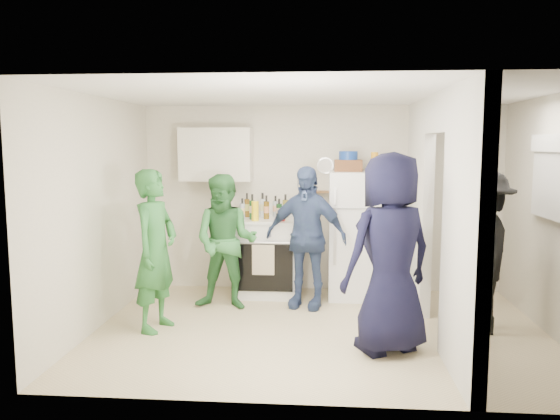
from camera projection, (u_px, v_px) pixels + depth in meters
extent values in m
plane|color=beige|center=(319.00, 330.00, 5.86)|extent=(4.80, 4.80, 0.00)
plane|color=silver|center=(321.00, 199.00, 7.39)|extent=(4.80, 0.00, 4.80)
plane|color=silver|center=(319.00, 245.00, 4.02)|extent=(4.80, 0.00, 4.80)
plane|color=silver|center=(98.00, 213.00, 5.89)|extent=(0.00, 3.40, 3.40)
plane|color=silver|center=(558.00, 217.00, 5.51)|extent=(0.00, 3.40, 3.40)
plane|color=white|center=(322.00, 94.00, 5.55)|extent=(4.80, 4.80, 0.00)
cube|color=silver|center=(419.00, 204.00, 6.70)|extent=(0.12, 1.20, 2.50)
cube|color=silver|center=(465.00, 234.00, 4.52)|extent=(0.12, 1.20, 2.50)
cube|color=silver|center=(441.00, 113.00, 5.48)|extent=(0.12, 1.00, 0.40)
cube|color=white|center=(266.00, 257.00, 7.21)|extent=(0.85, 0.71, 1.02)
cube|color=silver|center=(216.00, 154.00, 7.25)|extent=(0.95, 0.34, 0.70)
cube|color=white|center=(355.00, 235.00, 7.05)|extent=(0.67, 0.65, 1.64)
cube|color=brown|center=(348.00, 166.00, 7.00)|extent=(0.35, 0.25, 0.15)
cylinder|color=navy|center=(348.00, 155.00, 6.98)|extent=(0.24, 0.24, 0.11)
cylinder|color=orange|center=(374.00, 162.00, 6.82)|extent=(0.09, 0.09, 0.25)
cylinder|color=white|center=(325.00, 166.00, 7.31)|extent=(0.22, 0.02, 0.22)
cube|color=olive|center=(321.00, 192.00, 7.33)|extent=(0.35, 0.08, 0.03)
cube|color=black|center=(550.00, 177.00, 5.67)|extent=(0.03, 0.70, 0.80)
cube|color=white|center=(549.00, 177.00, 5.67)|extent=(0.04, 0.76, 0.86)
cube|color=white|center=(548.00, 143.00, 5.63)|extent=(0.04, 0.82, 0.18)
cylinder|color=yellow|center=(255.00, 211.00, 6.92)|extent=(0.09, 0.09, 0.25)
cylinder|color=red|center=(282.00, 216.00, 6.92)|extent=(0.09, 0.09, 0.12)
imported|color=#2C6E2D|center=(156.00, 250.00, 5.80)|extent=(0.56, 0.71, 1.73)
imported|color=#357A3C|center=(226.00, 242.00, 6.56)|extent=(0.84, 0.68, 1.63)
imported|color=#365376|center=(306.00, 237.00, 6.62)|extent=(1.09, 0.68, 1.73)
imported|color=black|center=(390.00, 253.00, 5.16)|extent=(1.12, 0.98, 1.92)
imported|color=black|center=(482.00, 251.00, 5.75)|extent=(0.78, 1.19, 1.73)
cylinder|color=brown|center=(247.00, 205.00, 7.28)|extent=(0.07, 0.07, 0.32)
cylinder|color=#1B511F|center=(252.00, 207.00, 7.05)|extent=(0.08, 0.08, 0.33)
cylinder|color=silver|center=(263.00, 205.00, 7.27)|extent=(0.08, 0.08, 0.32)
cylinder|color=brown|center=(266.00, 207.00, 7.08)|extent=(0.07, 0.07, 0.31)
cylinder|color=#9FABB0|center=(275.00, 206.00, 7.29)|extent=(0.07, 0.07, 0.28)
cylinder|color=#163D1A|center=(279.00, 209.00, 7.15)|extent=(0.08, 0.08, 0.26)
cylinder|color=olive|center=(285.00, 206.00, 7.25)|extent=(0.08, 0.08, 0.31)
cylinder|color=#A8ABB4|center=(242.00, 209.00, 7.04)|extent=(0.07, 0.07, 0.28)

